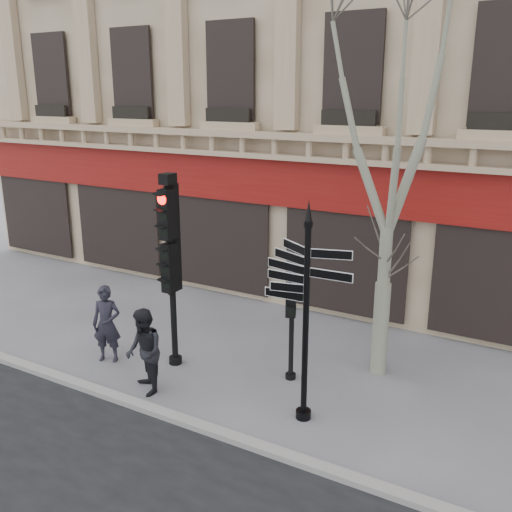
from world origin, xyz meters
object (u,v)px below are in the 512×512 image
(traffic_signal_main, at_px, (171,248))
(pedestrian_b, at_px, (144,352))
(plane_tree, at_px, (395,110))
(pedestrian_a, at_px, (107,324))
(traffic_signal_secondary, at_px, (292,307))
(fingerpost, at_px, (307,277))

(traffic_signal_main, height_order, pedestrian_b, traffic_signal_main)
(plane_tree, height_order, pedestrian_b, plane_tree)
(traffic_signal_main, xyz_separation_m, plane_tree, (4.14, 1.90, 2.88))
(traffic_signal_main, relative_size, pedestrian_a, 2.41)
(traffic_signal_secondary, bearing_deg, pedestrian_b, -162.49)
(pedestrian_a, height_order, pedestrian_b, pedestrian_b)
(fingerpost, height_order, pedestrian_b, fingerpost)
(fingerpost, relative_size, pedestrian_b, 2.34)
(pedestrian_a, relative_size, pedestrian_b, 1.00)
(plane_tree, relative_size, pedestrian_b, 4.45)
(traffic_signal_main, relative_size, plane_tree, 0.54)
(fingerpost, bearing_deg, pedestrian_b, -159.68)
(fingerpost, height_order, pedestrian_a, fingerpost)
(pedestrian_b, bearing_deg, fingerpost, 48.91)
(traffic_signal_secondary, distance_m, pedestrian_b, 3.16)
(fingerpost, relative_size, traffic_signal_main, 0.97)
(fingerpost, height_order, traffic_signal_secondary, fingerpost)
(traffic_signal_secondary, relative_size, plane_tree, 0.30)
(traffic_signal_main, relative_size, traffic_signal_secondary, 1.82)
(traffic_signal_secondary, height_order, pedestrian_a, traffic_signal_secondary)
(fingerpost, relative_size, plane_tree, 0.53)
(fingerpost, xyz_separation_m, pedestrian_a, (-4.93, -0.04, -1.93))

